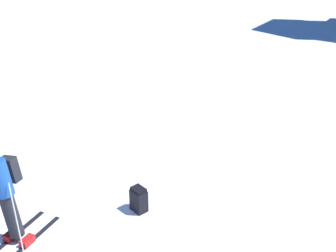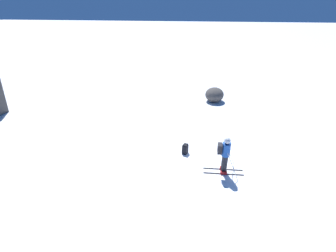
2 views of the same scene
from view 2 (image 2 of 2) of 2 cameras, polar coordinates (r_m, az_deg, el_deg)
name	(u,v)px [view 2 (image 2 of 2)]	position (r m, az deg, el deg)	size (l,w,h in m)	color
ground_plane	(224,158)	(12.84, 12.09, -6.88)	(300.00, 300.00, 0.00)	white
skier	(225,153)	(11.17, 12.30, -5.85)	(1.28, 1.76, 1.85)	black
spare_backpack	(185,149)	(12.87, 3.76, -5.02)	(0.35, 0.29, 0.50)	black
exposed_boulder_1	(214,95)	(20.40, 10.08, 6.74)	(1.64, 1.39, 1.07)	#4C4742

